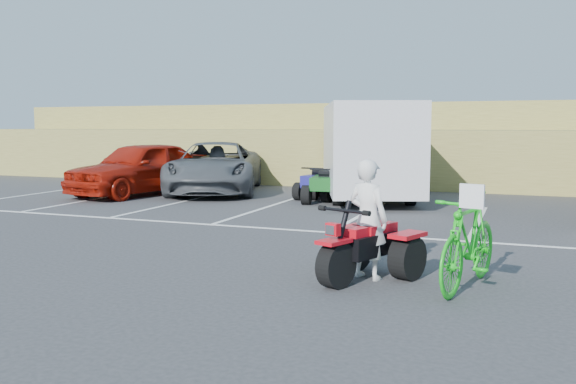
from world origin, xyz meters
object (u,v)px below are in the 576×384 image
(red_car, at_px, (141,168))
(quad_atv_blue, at_px, (321,199))
(red_trike_atv, at_px, (361,280))
(grey_pickup, at_px, (215,167))
(green_dirt_bike, at_px, (469,241))
(rider, at_px, (368,219))
(cargo_trailer, at_px, (368,148))
(quad_atv_green, at_px, (326,203))

(red_car, distance_m, quad_atv_blue, 5.80)
(red_trike_atv, xyz_separation_m, quad_atv_blue, (-3.44, 8.76, 0.00))
(quad_atv_blue, bearing_deg, red_trike_atv, -59.60)
(grey_pickup, xyz_separation_m, quad_atv_blue, (3.82, -0.67, -0.81))
(red_car, bearing_deg, green_dirt_bike, -24.10)
(rider, height_order, quad_atv_blue, rider)
(rider, height_order, red_car, rider)
(cargo_trailer, bearing_deg, quad_atv_green, -142.98)
(rider, bearing_deg, red_car, -19.02)
(red_car, height_order, quad_atv_blue, red_car)
(green_dirt_bike, bearing_deg, red_trike_atv, -163.51)
(rider, distance_m, quad_atv_blue, 9.34)
(rider, distance_m, red_car, 12.06)
(green_dirt_bike, height_order, quad_atv_green, green_dirt_bike)
(quad_atv_blue, bearing_deg, rider, -58.98)
(cargo_trailer, bearing_deg, quad_atv_blue, -173.73)
(quad_atv_blue, bearing_deg, quad_atv_green, -52.45)
(green_dirt_bike, distance_m, quad_atv_blue, 9.97)
(red_trike_atv, height_order, grey_pickup, grey_pickup)
(grey_pickup, height_order, red_car, red_car)
(grey_pickup, distance_m, quad_atv_green, 4.51)
(red_trike_atv, bearing_deg, quad_atv_blue, 132.85)
(rider, height_order, quad_atv_green, rider)
(green_dirt_bike, xyz_separation_m, red_car, (-10.56, 7.87, 0.20))
(grey_pickup, distance_m, quad_atv_blue, 3.97)
(red_car, bearing_deg, red_trike_atv, -28.47)
(green_dirt_bike, xyz_separation_m, quad_atv_green, (-4.48, 7.96, -0.64))
(red_car, bearing_deg, rider, -27.80)
(red_car, bearing_deg, quad_atv_green, 13.47)
(rider, xyz_separation_m, quad_atv_blue, (-3.50, 8.62, -0.84))
(green_dirt_bike, bearing_deg, cargo_trailer, 124.43)
(green_dirt_bike, bearing_deg, quad_atv_green, 132.50)
(green_dirt_bike, distance_m, grey_pickup, 12.76)
(cargo_trailer, xyz_separation_m, quad_atv_green, (-0.86, -1.33, -1.50))
(grey_pickup, height_order, quad_atv_green, grey_pickup)
(red_car, relative_size, quad_atv_green, 3.18)
(red_car, relative_size, quad_atv_blue, 3.29)
(rider, bearing_deg, grey_pickup, -30.36)
(red_trike_atv, xyz_separation_m, rider, (0.05, 0.14, 0.84))
(rider, bearing_deg, quad_atv_green, -47.14)
(green_dirt_bike, distance_m, cargo_trailer, 10.01)
(rider, bearing_deg, cargo_trailer, -54.91)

